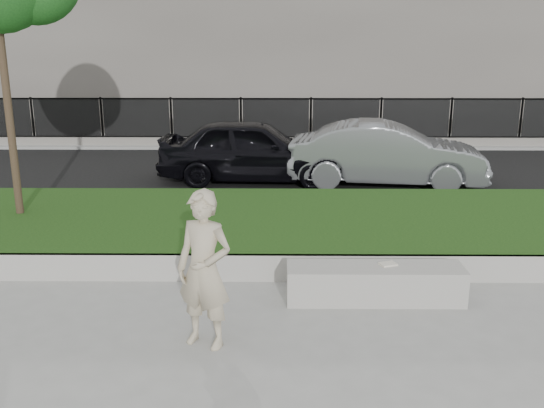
{
  "coord_description": "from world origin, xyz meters",
  "views": [
    {
      "loc": [
        0.56,
        -7.09,
        3.38
      ],
      "look_at": [
        0.48,
        1.2,
        1.11
      ],
      "focal_mm": 40.0,
      "sensor_mm": 36.0,
      "label": 1
    }
  ],
  "objects_px": {
    "stone_bench": "(375,283)",
    "car_dark": "(253,150)",
    "book": "(388,264)",
    "man": "(204,270)",
    "car_silver": "(387,154)"
  },
  "relations": [
    {
      "from": "stone_bench",
      "to": "car_dark",
      "type": "distance_m",
      "value": 7.11
    },
    {
      "from": "book",
      "to": "man",
      "type": "bearing_deg",
      "value": -171.29
    },
    {
      "from": "man",
      "to": "car_silver",
      "type": "relative_size",
      "value": 0.4
    },
    {
      "from": "man",
      "to": "book",
      "type": "bearing_deg",
      "value": 52.14
    },
    {
      "from": "man",
      "to": "car_dark",
      "type": "distance_m",
      "value": 8.07
    },
    {
      "from": "stone_bench",
      "to": "car_silver",
      "type": "relative_size",
      "value": 0.52
    },
    {
      "from": "man",
      "to": "car_dark",
      "type": "relative_size",
      "value": 0.4
    },
    {
      "from": "stone_bench",
      "to": "book",
      "type": "bearing_deg",
      "value": 18.56
    },
    {
      "from": "book",
      "to": "car_dark",
      "type": "bearing_deg",
      "value": 86.17
    },
    {
      "from": "book",
      "to": "car_dark",
      "type": "xyz_separation_m",
      "value": [
        -2.06,
        6.78,
        0.31
      ]
    },
    {
      "from": "car_dark",
      "to": "stone_bench",
      "type": "bearing_deg",
      "value": -161.75
    },
    {
      "from": "car_silver",
      "to": "man",
      "type": "bearing_deg",
      "value": 163.65
    },
    {
      "from": "stone_bench",
      "to": "car_silver",
      "type": "xyz_separation_m",
      "value": [
        1.25,
        6.45,
        0.54
      ]
    },
    {
      "from": "stone_bench",
      "to": "car_dark",
      "type": "relative_size",
      "value": 0.52
    },
    {
      "from": "stone_bench",
      "to": "man",
      "type": "distance_m",
      "value": 2.53
    }
  ]
}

